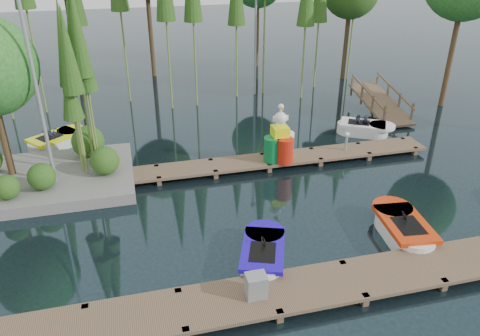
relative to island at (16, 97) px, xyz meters
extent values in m
plane|color=#1B2D34|center=(6.30, -3.29, -3.18)|extent=(90.00, 90.00, 0.00)
cube|color=brown|center=(6.30, -7.79, -2.93)|extent=(18.00, 1.50, 0.10)
cube|color=brown|center=(2.00, -7.16, -3.13)|extent=(0.16, 0.16, 0.50)
cube|color=brown|center=(4.15, -7.16, -3.13)|extent=(0.16, 0.16, 0.50)
cube|color=brown|center=(6.30, -8.42, -3.13)|extent=(0.16, 0.16, 0.50)
cube|color=brown|center=(6.30, -7.16, -3.13)|extent=(0.16, 0.16, 0.50)
cube|color=brown|center=(8.45, -8.42, -3.13)|extent=(0.16, 0.16, 0.50)
cube|color=brown|center=(8.45, -7.16, -3.13)|extent=(0.16, 0.16, 0.50)
cube|color=brown|center=(10.60, -8.42, -3.13)|extent=(0.16, 0.16, 0.50)
cube|color=brown|center=(10.60, -7.16, -3.13)|extent=(0.16, 0.16, 0.50)
cube|color=brown|center=(7.30, -0.79, -2.93)|extent=(15.00, 1.20, 0.10)
cube|color=brown|center=(0.20, -1.27, -3.13)|extent=(0.16, 0.16, 0.50)
cube|color=brown|center=(0.20, -0.31, -3.13)|extent=(0.16, 0.16, 0.50)
cube|color=brown|center=(2.23, -1.27, -3.13)|extent=(0.16, 0.16, 0.50)
cube|color=brown|center=(2.23, -0.31, -3.13)|extent=(0.16, 0.16, 0.50)
cube|color=brown|center=(4.26, -1.27, -3.13)|extent=(0.16, 0.16, 0.50)
cube|color=brown|center=(4.26, -0.31, -3.13)|extent=(0.16, 0.16, 0.50)
cube|color=brown|center=(6.28, -1.27, -3.13)|extent=(0.16, 0.16, 0.50)
cube|color=brown|center=(6.28, -0.31, -3.13)|extent=(0.16, 0.16, 0.50)
cube|color=brown|center=(8.31, -1.27, -3.13)|extent=(0.16, 0.16, 0.50)
cube|color=brown|center=(8.31, -0.31, -3.13)|extent=(0.16, 0.16, 0.50)
cube|color=brown|center=(10.34, -1.27, -3.13)|extent=(0.16, 0.16, 0.50)
cube|color=brown|center=(10.34, -0.31, -3.13)|extent=(0.16, 0.16, 0.50)
cube|color=brown|center=(12.37, -1.27, -3.13)|extent=(0.16, 0.16, 0.50)
cube|color=brown|center=(12.37, -0.31, -3.13)|extent=(0.16, 0.16, 0.50)
cube|color=brown|center=(14.40, -1.27, -3.13)|extent=(0.16, 0.16, 0.50)
cube|color=brown|center=(14.40, -0.31, -3.13)|extent=(0.16, 0.16, 0.50)
cube|color=slate|center=(0.30, -0.29, -3.00)|extent=(6.20, 4.20, 0.42)
sphere|color=#2F5A1C|center=(0.50, -1.29, -2.34)|extent=(0.90, 0.90, 0.90)
sphere|color=#2F5A1C|center=(1.90, 0.91, -2.19)|extent=(1.20, 1.20, 1.20)
sphere|color=#2F5A1C|center=(-0.50, -1.69, -2.39)|extent=(0.80, 0.80, 0.80)
sphere|color=#2F5A1C|center=(2.50, -0.69, -2.29)|extent=(1.00, 1.00, 1.00)
cylinder|color=#47331E|center=(-0.70, 0.11, -1.18)|extent=(0.24, 0.24, 3.60)
cylinder|color=olive|center=(2.04, 0.27, -0.22)|extent=(0.07, 0.07, 5.93)
cone|color=#2F5A1C|center=(2.04, 0.27, 1.86)|extent=(0.70, 0.70, 2.97)
cylinder|color=olive|center=(1.73, 0.11, -0.35)|extent=(0.07, 0.07, 5.66)
cone|color=#2F5A1C|center=(1.73, 0.11, 1.63)|extent=(0.70, 0.70, 2.83)
cylinder|color=olive|center=(2.23, 0.30, -0.57)|extent=(0.07, 0.07, 5.22)
cone|color=#2F5A1C|center=(2.23, 0.30, 1.26)|extent=(0.70, 0.70, 2.61)
cylinder|color=olive|center=(1.85, -0.51, -0.42)|extent=(0.07, 0.07, 5.53)
cone|color=#2F5A1C|center=(1.85, -0.51, 1.52)|extent=(0.70, 0.70, 2.76)
cylinder|color=olive|center=(1.71, -0.39, -1.18)|extent=(0.07, 0.07, 4.01)
cone|color=#2F5A1C|center=(1.71, -0.39, 0.23)|extent=(0.70, 0.70, 2.01)
cylinder|color=olive|center=(2.17, 0.16, -0.13)|extent=(0.07, 0.07, 6.11)
cone|color=#2F5A1C|center=(2.17, 0.16, 2.01)|extent=(0.70, 0.70, 3.05)
cylinder|color=#47331E|center=(19.04, 3.61, -0.15)|extent=(0.26, 0.26, 6.06)
cylinder|color=#47331E|center=(16.28, 9.35, -0.67)|extent=(0.26, 0.26, 5.02)
cylinder|color=#47331E|center=(12.04, 13.41, -0.53)|extent=(0.26, 0.26, 5.31)
cylinder|color=#47331E|center=(5.30, 12.74, 0.05)|extent=(0.26, 0.26, 6.46)
cylinder|color=#47331E|center=(0.88, 12.71, 0.24)|extent=(0.26, 0.26, 6.85)
cylinder|color=olive|center=(-0.41, 7.53, 1.65)|extent=(0.09, 0.09, 9.66)
cylinder|color=olive|center=(1.62, 8.54, 0.66)|extent=(0.09, 0.09, 7.69)
cylinder|color=olive|center=(3.67, 8.19, 1.31)|extent=(0.09, 0.09, 8.99)
cylinder|color=olive|center=(5.66, 6.58, 1.03)|extent=(0.09, 0.09, 8.44)
cylinder|color=olive|center=(6.95, 6.71, 0.93)|extent=(0.09, 0.09, 8.22)
cylinder|color=olive|center=(9.25, 7.58, 0.52)|extent=(0.09, 0.09, 7.41)
cylinder|color=olive|center=(12.54, 6.54, 0.52)|extent=(0.09, 0.09, 7.40)
cylinder|color=olive|center=(13.93, 8.13, 0.39)|extent=(0.09, 0.09, 7.14)
cylinder|color=olive|center=(16.47, 9.13, 1.12)|extent=(0.09, 0.09, 8.61)
cylinder|color=gray|center=(0.80, -0.79, 0.32)|extent=(0.12, 0.12, 7.00)
cylinder|color=gray|center=(10.30, 7.71, 0.32)|extent=(0.12, 0.12, 7.00)
cube|color=brown|center=(15.30, 3.21, -2.63)|extent=(1.50, 3.94, 0.95)
cube|color=brown|center=(14.60, 1.61, -2.59)|extent=(0.08, 0.08, 0.90)
cube|color=brown|center=(14.60, 2.71, -2.48)|extent=(0.08, 0.08, 0.90)
cube|color=brown|center=(14.60, 3.81, -2.37)|extent=(0.08, 0.08, 0.90)
cube|color=brown|center=(14.60, 4.91, -2.26)|extent=(0.08, 0.08, 0.90)
cube|color=brown|center=(14.60, 3.21, -2.03)|extent=(0.06, 3.54, 0.83)
cube|color=brown|center=(16.00, 1.61, -2.59)|extent=(0.08, 0.08, 0.90)
cube|color=brown|center=(16.00, 2.71, -2.48)|extent=(0.08, 0.08, 0.90)
cube|color=brown|center=(16.00, 3.81, -2.37)|extent=(0.08, 0.08, 0.90)
cube|color=brown|center=(16.00, 4.91, -2.26)|extent=(0.08, 0.08, 0.90)
cube|color=brown|center=(16.00, 3.21, -2.03)|extent=(0.06, 3.54, 0.83)
cube|color=white|center=(6.52, -6.33, -3.00)|extent=(1.41, 1.41, 0.50)
cylinder|color=white|center=(6.72, -5.82, -3.00)|extent=(1.40, 1.40, 0.50)
cylinder|color=white|center=(6.33, -6.85, -3.00)|extent=(1.40, 1.40, 0.50)
cube|color=#1D07C3|center=(6.52, -6.33, -2.73)|extent=(1.71, 2.17, 0.13)
cylinder|color=#1D07C3|center=(6.80, -5.58, -2.73)|extent=(1.43, 1.43, 0.13)
cube|color=black|center=(6.46, -6.50, -2.69)|extent=(0.95, 1.08, 0.05)
torus|color=black|center=(6.57, -6.21, -2.55)|extent=(0.21, 0.28, 0.24)
cube|color=white|center=(10.83, -6.21, -2.99)|extent=(1.30, 1.31, 0.54)
cylinder|color=white|center=(10.90, -5.62, -2.99)|extent=(1.30, 1.30, 0.54)
cylinder|color=white|center=(10.77, -6.80, -2.99)|extent=(1.30, 1.30, 0.54)
cube|color=#C13009|center=(10.83, -6.21, -2.69)|extent=(1.42, 2.17, 0.14)
cylinder|color=#C13009|center=(10.93, -5.35, -2.69)|extent=(1.33, 1.33, 0.14)
cube|color=black|center=(10.81, -6.40, -2.65)|extent=(0.83, 1.05, 0.06)
torus|color=black|center=(10.85, -6.06, -2.50)|extent=(0.18, 0.29, 0.26)
cube|color=white|center=(0.42, 3.01, -3.00)|extent=(1.57, 1.57, 0.51)
cylinder|color=white|center=(0.85, 3.36, -3.00)|extent=(1.57, 1.57, 0.51)
cylinder|color=white|center=(-0.02, 2.66, -3.00)|extent=(1.57, 1.57, 0.51)
cube|color=#EEFF0D|center=(0.42, 3.01, -2.72)|extent=(2.22, 2.10, 0.13)
cylinder|color=#EEFF0D|center=(1.05, 3.52, -2.72)|extent=(1.60, 1.60, 0.13)
cube|color=black|center=(0.27, 2.89, -2.68)|extent=(1.15, 1.11, 0.06)
torus|color=black|center=(0.52, 3.10, -2.53)|extent=(0.29, 0.27, 0.25)
imported|color=#1E1E2D|center=(0.23, 2.86, -2.45)|extent=(0.50, 0.49, 0.90)
cube|color=white|center=(13.35, 1.18, -3.00)|extent=(1.51, 1.51, 0.50)
cylinder|color=white|center=(13.83, 0.90, -3.00)|extent=(1.50, 1.50, 0.50)
cylinder|color=white|center=(12.87, 1.46, -3.00)|extent=(1.50, 1.50, 0.50)
cube|color=white|center=(13.35, 1.18, -2.73)|extent=(2.21, 1.93, 0.13)
cylinder|color=white|center=(14.04, 0.77, -2.73)|extent=(1.53, 1.53, 0.13)
cube|color=black|center=(13.19, 1.27, -2.69)|extent=(1.13, 1.05, 0.05)
torus|color=black|center=(13.47, 1.11, -2.54)|extent=(0.29, 0.25, 0.24)
imported|color=#1E1E2D|center=(13.15, 1.30, -2.50)|extent=(0.45, 0.42, 0.82)
imported|color=#1E1E2D|center=(13.59, 1.41, -2.55)|extent=(0.35, 0.32, 0.62)
cube|color=gray|center=(5.92, -7.79, -2.59)|extent=(0.48, 0.41, 0.59)
cylinder|color=#EEFF0D|center=(8.99, -0.79, -2.46)|extent=(0.56, 0.56, 0.84)
cylinder|color=#0B6A30|center=(8.48, -1.00, -2.41)|extent=(0.63, 0.63, 0.95)
cylinder|color=white|center=(9.11, -0.68, -2.41)|extent=(0.63, 0.63, 0.95)
cylinder|color=red|center=(8.90, -1.21, -2.41)|extent=(0.63, 0.63, 0.95)
cube|color=#EEFF0D|center=(8.80, -0.89, -1.75)|extent=(0.58, 0.58, 0.37)
sphere|color=white|center=(8.80, -0.89, -1.25)|extent=(0.46, 0.46, 0.46)
cylinder|color=white|center=(8.80, -0.89, -0.99)|extent=(0.11, 0.11, 0.32)
sphere|color=white|center=(8.80, -0.89, -0.81)|extent=(0.21, 0.21, 0.21)
cone|color=orange|center=(8.80, -1.10, -0.83)|extent=(0.11, 0.32, 0.11)
cube|color=white|center=(8.80, -0.89, -1.25)|extent=(0.58, 0.06, 0.19)
cylinder|color=gray|center=(11.58, -0.79, -2.60)|extent=(0.09, 0.09, 0.57)
sphere|color=white|center=(11.58, -0.79, -2.22)|extent=(0.19, 0.19, 0.19)
cube|color=gray|center=(11.58, -0.79, -2.22)|extent=(0.47, 0.04, 0.04)
cone|color=orange|center=(11.58, -0.90, -2.22)|extent=(0.04, 0.09, 0.04)
camera|label=1|loc=(3.46, -15.91, 4.84)|focal=35.00mm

